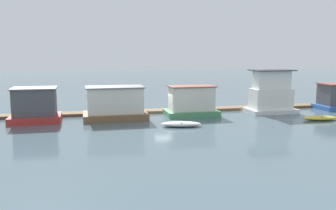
% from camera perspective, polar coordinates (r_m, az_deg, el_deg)
% --- Properties ---
extents(ground_plane, '(200.00, 200.00, 0.00)m').
position_cam_1_polar(ground_plane, '(41.77, -0.31, -1.71)').
color(ground_plane, '#475B66').
extents(dock_walkway, '(59.60, 2.01, 0.30)m').
position_cam_1_polar(dock_walkway, '(44.54, -1.12, -0.88)').
color(dock_walkway, brown).
rests_on(dock_walkway, ground_plane).
extents(houseboat_red, '(5.07, 3.94, 3.53)m').
position_cam_1_polar(houseboat_red, '(40.66, -19.61, -0.14)').
color(houseboat_red, red).
rests_on(houseboat_red, ground_plane).
extents(houseboat_brown, '(6.72, 4.17, 3.50)m').
position_cam_1_polar(houseboat_brown, '(40.26, -8.08, 0.18)').
color(houseboat_brown, brown).
rests_on(houseboat_brown, ground_plane).
extents(houseboat_green, '(5.87, 3.51, 3.36)m').
position_cam_1_polar(houseboat_green, '(42.12, 3.59, 0.47)').
color(houseboat_green, '#4C9360').
rests_on(houseboat_green, ground_plane).
extents(houseboat_white, '(5.62, 3.49, 5.05)m').
position_cam_1_polar(houseboat_white, '(45.59, 15.43, 1.60)').
color(houseboat_white, white).
rests_on(houseboat_white, ground_plane).
extents(dinghy_white, '(4.05, 2.17, 0.50)m').
position_cam_1_polar(dinghy_white, '(36.06, 2.02, -2.91)').
color(dinghy_white, white).
rests_on(dinghy_white, ground_plane).
extents(dinghy_yellow, '(3.79, 1.88, 0.50)m').
position_cam_1_polar(dinghy_yellow, '(42.39, 22.14, -1.84)').
color(dinghy_yellow, yellow).
rests_on(dinghy_yellow, ground_plane).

